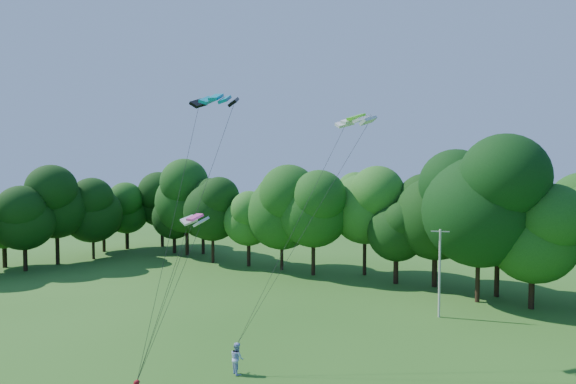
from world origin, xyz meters
The scene contains 8 objects.
utility_pole centered at (5.04, 27.87, 3.81)m, with size 1.39×0.65×7.37m.
kite_flyer_right centered at (-1.79, 10.31, 0.94)m, with size 0.92×0.71×1.89m, color #AEC1F1.
kite_teal centered at (-3.64, 10.58, 16.71)m, with size 3.11×2.25×0.61m.
kite_green centered at (2.60, 17.17, 15.72)m, with size 3.08×2.18×0.54m.
kite_pink centered at (-2.20, 7.39, 9.66)m, with size 1.78×1.03×0.37m.
tree_back_west centered at (-33.28, 34.99, 9.00)m, with size 9.91×9.91×14.42m.
tree_back_center centered at (6.66, 34.32, 10.25)m, with size 11.28×11.28×16.41m.
tree_flank_west centered at (-45.84, 15.92, 6.07)m, with size 6.69×6.69×9.73m.
Camera 1 is at (15.92, -9.60, 12.15)m, focal length 28.00 mm.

